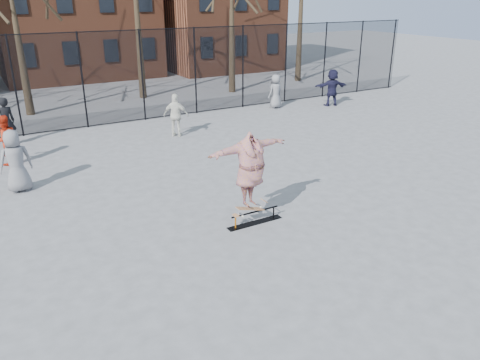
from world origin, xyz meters
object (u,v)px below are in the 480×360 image
bystander_white (176,115)px  bystander_navy (332,88)px  skateboard (250,211)px  bystander_grey (16,161)px  bystander_red (5,140)px  skate_rail (255,218)px  skater (250,174)px  bystander_black (6,122)px  bystander_extra (276,91)px

bystander_white → bystander_navy: (9.11, 1.19, 0.07)m
skateboard → bystander_grey: 7.09m
skateboard → bystander_red: (-4.77, 7.94, 0.46)m
skate_rail → bystander_navy: 14.07m
skate_rail → bystander_navy: (10.45, 9.38, 0.80)m
skate_rail → bystander_white: bystander_white is taller
skater → bystander_red: 9.28m
bystander_navy → bystander_white: bearing=22.3°
skate_rail → skateboard: (-0.15, 0.00, 0.25)m
skater → bystander_grey: (-4.73, 5.25, -0.45)m
bystander_white → skater: bearing=116.5°
skateboard → bystander_navy: (10.60, 9.38, 0.55)m
bystander_black → bystander_navy: bystander_navy is taller
skater → bystander_red: bearing=113.4°
bystander_red → bystander_navy: 15.43m
bystander_navy → bystander_extra: 2.97m
skateboard → bystander_extra: bystander_extra is taller
skate_rail → bystander_black: size_ratio=0.83×
skateboard → bystander_black: bearing=113.7°
skater → bystander_extra: 13.00m
bystander_grey → bystander_black: 5.06m
skater → bystander_black: skater is taller
bystander_navy → skate_rail: bearing=56.8°
skate_rail → bystander_extra: size_ratio=0.91×
bystander_grey → bystander_extra: bearing=-163.7°
skater → bystander_extra: (7.80, 10.38, -0.53)m
bystander_white → bystander_navy: 9.18m
bystander_red → bystander_extra: 12.81m
skateboard → bystander_black: 11.27m
bystander_black → bystander_extra: 12.33m
skate_rail → bystander_navy: bystander_navy is taller
skateboard → bystander_white: bystander_white is taller
skateboard → bystander_red: bearing=121.0°
bystander_grey → bystander_extra: 13.54m
bystander_grey → skateboard: bearing=126.0°
skate_rail → bystander_red: size_ratio=0.90×
bystander_grey → bystander_red: bystander_grey is taller
skate_rail → bystander_navy: size_ratio=0.82×
skate_rail → skateboard: bearing=180.0°
skater → skate_rail: bearing=-7.6°
bystander_extra → bystander_white: bearing=9.0°
skateboard → bystander_white: size_ratio=0.48×
skate_rail → skater: bearing=180.0°
bystander_black → bystander_white: bearing=149.0°
skate_rail → bystander_extra: bearing=53.6°
skate_rail → bystander_grey: 7.21m
bystander_red → bystander_navy: (15.37, 1.44, 0.09)m
bystander_red → bystander_extra: bearing=173.8°
bystander_black → bystander_navy: (15.13, -0.93, 0.01)m
bystander_grey → bystander_navy: bearing=-170.9°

